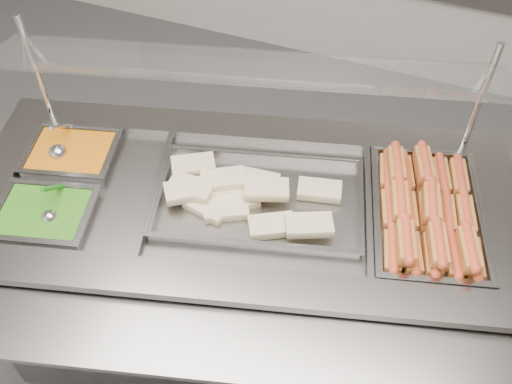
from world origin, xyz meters
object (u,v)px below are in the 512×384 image
(pan_hotdogs, at_px, (425,218))
(ladle, at_px, (59,152))
(steam_counter, at_px, (244,269))
(pan_wraps, at_px, (259,202))
(sneeze_guard, at_px, (248,68))
(serving_spoon, at_px, (50,212))

(pan_hotdogs, xyz_separation_m, ladle, (-1.32, -0.22, 0.05))
(pan_hotdogs, bearing_deg, ladle, -170.66)
(pan_hotdogs, bearing_deg, steam_counter, -164.97)
(pan_hotdogs, relative_size, pan_wraps, 0.81)
(steam_counter, bearing_deg, ladle, -175.76)
(pan_wraps, distance_m, ladle, 0.77)
(pan_hotdogs, bearing_deg, sneeze_guard, 175.75)
(serving_spoon, bearing_deg, pan_wraps, 27.55)
(pan_wraps, height_order, ladle, ladle)
(steam_counter, xyz_separation_m, sneeze_guard, (-0.06, 0.21, 0.83))
(pan_hotdogs, distance_m, serving_spoon, 1.27)
(steam_counter, relative_size, sneeze_guard, 1.22)
(sneeze_guard, distance_m, pan_wraps, 0.46)
(serving_spoon, bearing_deg, pan_hotdogs, 21.93)
(pan_hotdogs, relative_size, serving_spoon, 3.67)
(sneeze_guard, bearing_deg, serving_spoon, -134.04)
(serving_spoon, bearing_deg, ladle, 119.05)
(ladle, relative_size, serving_spoon, 1.10)
(ladle, xyz_separation_m, serving_spoon, (0.14, -0.26, 0.00))
(pan_wraps, relative_size, ladle, 4.09)
(pan_wraps, xyz_separation_m, serving_spoon, (-0.62, -0.32, 0.04))
(serving_spoon, bearing_deg, steam_counter, 28.73)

